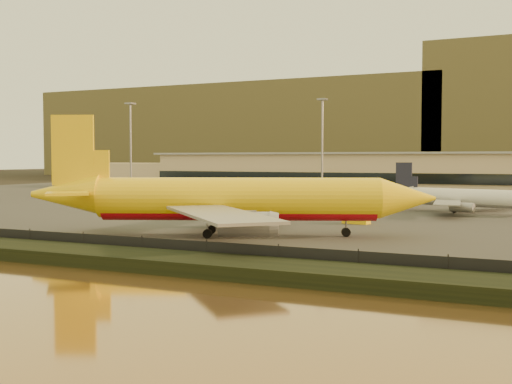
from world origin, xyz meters
TOP-DOWN VIEW (x-y plane):
  - ground at (0.00, 0.00)m, footprint 900.00×900.00m
  - embankment at (0.00, -17.00)m, footprint 320.00×7.00m
  - tarmac at (0.00, 95.00)m, footprint 320.00×220.00m
  - perimeter_fence at (0.00, -13.00)m, footprint 300.00×0.05m
  - terminal_building at (-14.52, 125.55)m, footprint 202.00×25.00m
  - apron_light_masts at (15.00, 75.00)m, footprint 152.20×12.20m
  - distant_hills at (-20.74, 340.00)m, footprint 470.00×160.00m
  - dhl_cargo_jet at (1.87, 8.24)m, footprint 53.60×50.73m
  - white_narrowbody_jet at (26.62, 60.68)m, footprint 33.92×32.43m
  - gse_vehicle_yellow at (12.74, 31.91)m, footprint 4.57×2.52m
  - gse_vehicle_white at (-27.77, 31.52)m, footprint 4.37×2.65m

SIDE VIEW (x-z plane):
  - ground at x=0.00m, z-range 0.00..0.00m
  - tarmac at x=0.00m, z-range 0.00..0.20m
  - embankment at x=0.00m, z-range 0.00..1.40m
  - gse_vehicle_white at x=-27.77m, z-range 0.20..2.03m
  - gse_vehicle_yellow at x=12.74m, z-range 0.20..2.16m
  - perimeter_fence at x=0.00m, z-range 0.20..2.40m
  - white_narrowbody_jet at x=26.62m, z-range -1.79..8.08m
  - dhl_cargo_jet at x=1.87m, z-range -3.17..13.55m
  - terminal_building at x=-14.52m, z-range -0.05..12.55m
  - apron_light_masts at x=15.00m, z-range 3.00..28.40m
  - distant_hills at x=-20.74m, z-range -3.61..66.39m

